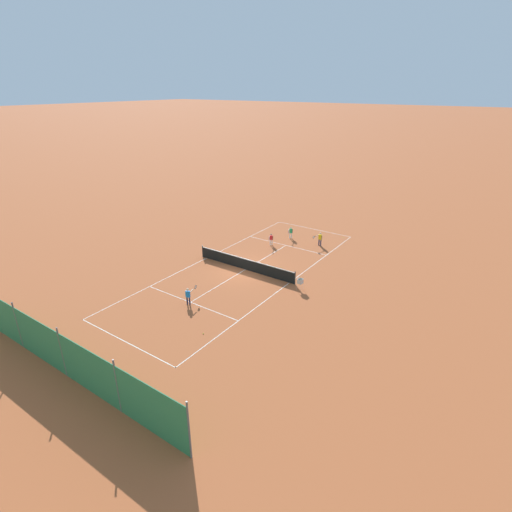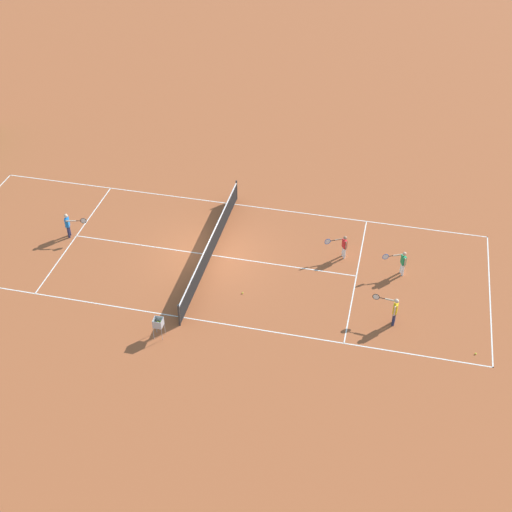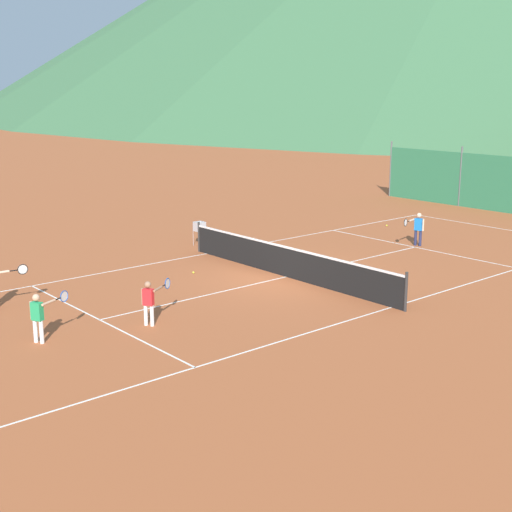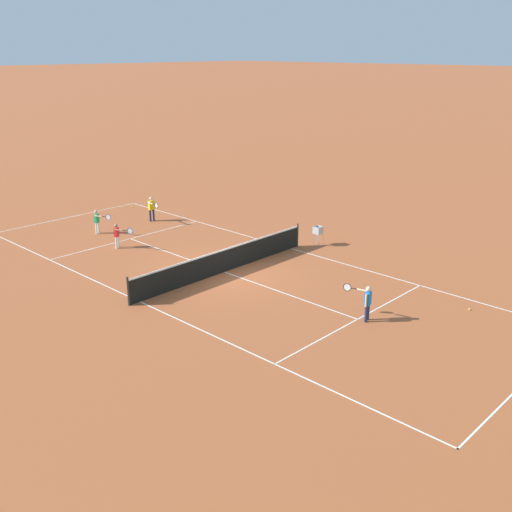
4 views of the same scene
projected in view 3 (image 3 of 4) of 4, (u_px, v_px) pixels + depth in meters
The scene contains 9 objects.
ground_plane at pixel (286, 277), 21.93m from camera, with size 600.00×600.00×0.00m, color #A8542D.
court_line_markings at pixel (286, 277), 21.93m from camera, with size 8.25×23.85×0.01m.
tennis_net at pixel (286, 261), 21.81m from camera, with size 9.18×0.08×1.06m.
player_near_service at pixel (150, 299), 17.36m from camera, with size 0.48×0.97×1.12m.
player_near_baseline at pixel (418, 227), 26.02m from camera, with size 0.40×1.06×1.22m.
player_far_service at pixel (39, 314), 16.18m from camera, with size 0.42×1.01×1.16m.
tennis_ball_by_net_right at pixel (193, 272), 22.31m from camera, with size 0.07×0.07×0.07m, color #CCE033.
tennis_ball_service_box at pixel (387, 225), 29.85m from camera, with size 0.07×0.07×0.07m, color #CCE033.
ball_hopper at pixel (200, 228), 26.07m from camera, with size 0.36×0.36×0.89m.
Camera 3 is at (15.51, -14.46, 5.72)m, focal length 50.00 mm.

